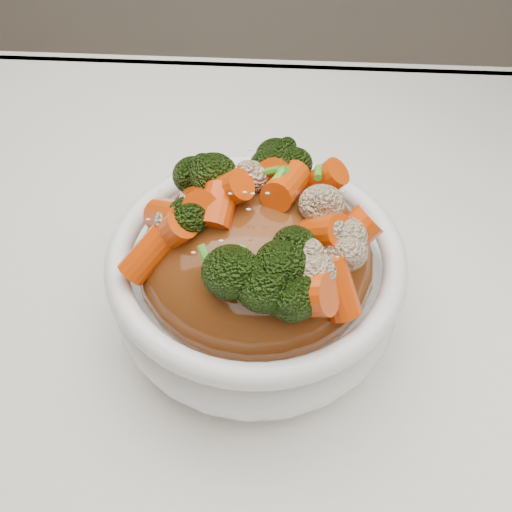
# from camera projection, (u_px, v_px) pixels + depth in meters

# --- Properties ---
(dining_table) EXTENTS (1.20, 0.80, 0.75)m
(dining_table) POSITION_uv_depth(u_px,v_px,m) (291.00, 488.00, 0.78)
(dining_table) COLOR brown
(dining_table) RESTS_ON floor
(tablecloth) EXTENTS (1.20, 0.80, 0.04)m
(tablecloth) POSITION_uv_depth(u_px,v_px,m) (310.00, 335.00, 0.51)
(tablecloth) COLOR white
(tablecloth) RESTS_ON dining_table
(bowl) EXTENTS (0.26, 0.26, 0.09)m
(bowl) POSITION_uv_depth(u_px,v_px,m) (256.00, 284.00, 0.47)
(bowl) COLOR white
(bowl) RESTS_ON tablecloth
(sauce_base) EXTENTS (0.20, 0.20, 0.10)m
(sauce_base) POSITION_uv_depth(u_px,v_px,m) (256.00, 259.00, 0.45)
(sauce_base) COLOR #602D10
(sauce_base) RESTS_ON bowl
(carrots) EXTENTS (0.20, 0.20, 0.05)m
(carrots) POSITION_uv_depth(u_px,v_px,m) (256.00, 196.00, 0.40)
(carrots) COLOR #D14006
(carrots) RESTS_ON sauce_base
(broccoli) EXTENTS (0.20, 0.20, 0.05)m
(broccoli) POSITION_uv_depth(u_px,v_px,m) (256.00, 197.00, 0.40)
(broccoli) COLOR black
(broccoli) RESTS_ON sauce_base
(cauliflower) EXTENTS (0.20, 0.20, 0.04)m
(cauliflower) POSITION_uv_depth(u_px,v_px,m) (256.00, 199.00, 0.40)
(cauliflower) COLOR #C7AE88
(cauliflower) RESTS_ON sauce_base
(scallions) EXTENTS (0.15, 0.15, 0.02)m
(scallions) POSITION_uv_depth(u_px,v_px,m) (256.00, 195.00, 0.40)
(scallions) COLOR #419221
(scallions) RESTS_ON sauce_base
(sesame_seeds) EXTENTS (0.18, 0.18, 0.01)m
(sesame_seeds) POSITION_uv_depth(u_px,v_px,m) (256.00, 195.00, 0.40)
(sesame_seeds) COLOR beige
(sesame_seeds) RESTS_ON sauce_base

